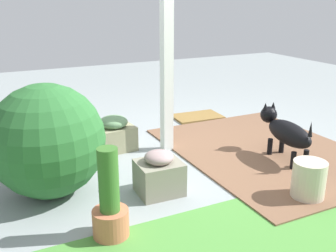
% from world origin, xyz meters
% --- Properties ---
extents(ground_plane, '(12.00, 12.00, 0.00)m').
position_xyz_m(ground_plane, '(0.00, 0.00, 0.00)').
color(ground_plane, gray).
extents(brick_path, '(1.80, 2.40, 0.02)m').
position_xyz_m(brick_path, '(-0.74, 0.28, 0.01)').
color(brick_path, brown).
rests_on(brick_path, ground).
extents(porch_pillar, '(0.11, 0.11, 2.18)m').
position_xyz_m(porch_pillar, '(0.20, -0.27, 1.09)').
color(porch_pillar, white).
rests_on(porch_pillar, ground).
extents(stone_planter_nearest, '(0.45, 0.36, 0.39)m').
position_xyz_m(stone_planter_nearest, '(0.72, -0.51, 0.18)').
color(stone_planter_nearest, gray).
rests_on(stone_planter_nearest, ground).
extents(stone_planter_mid, '(0.38, 0.34, 0.39)m').
position_xyz_m(stone_planter_mid, '(0.70, 0.62, 0.17)').
color(stone_planter_mid, gray).
rests_on(stone_planter_mid, ground).
extents(round_shrub, '(0.96, 0.96, 0.96)m').
position_xyz_m(round_shrub, '(1.53, 0.21, 0.48)').
color(round_shrub, '#27622C').
rests_on(round_shrub, ground).
extents(terracotta_pot_spiky, '(0.21, 0.21, 0.66)m').
position_xyz_m(terracotta_pot_spiky, '(1.84, -0.68, 0.31)').
color(terracotta_pot_spiky, '#9C4D34').
rests_on(terracotta_pot_spiky, ground).
extents(terracotta_pot_tall, '(0.26, 0.26, 0.66)m').
position_xyz_m(terracotta_pot_tall, '(1.28, 1.05, 0.24)').
color(terracotta_pot_tall, '#BB6A48').
rests_on(terracotta_pot_tall, ground).
extents(dog, '(0.28, 0.78, 0.54)m').
position_xyz_m(dog, '(-0.76, 0.53, 0.31)').
color(dog, black).
rests_on(dog, ground).
extents(ceramic_urn, '(0.28, 0.28, 0.33)m').
position_xyz_m(ceramic_urn, '(-0.37, 1.25, 0.17)').
color(ceramic_urn, beige).
rests_on(ceramic_urn, ground).
extents(doormat, '(0.69, 0.47, 0.03)m').
position_xyz_m(doormat, '(-0.71, -1.15, 0.01)').
color(doormat, olive).
rests_on(doormat, ground).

